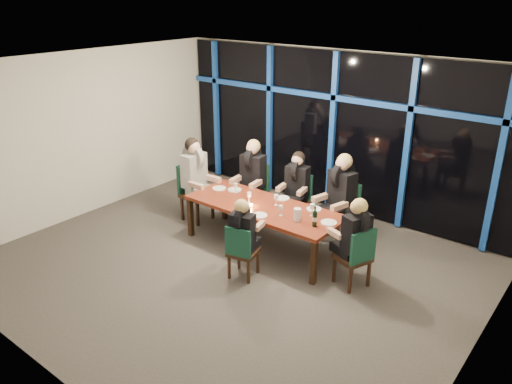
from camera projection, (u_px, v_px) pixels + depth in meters
room at (229, 140)px, 6.94m from camera, size 7.04×7.00×3.02m
window_wall at (334, 130)px, 9.24m from camera, size 6.86×0.43×2.94m
dining_table at (264, 209)px, 8.03m from camera, size 2.60×1.00×0.75m
chair_far_left at (255, 188)px, 9.19m from camera, size 0.53×0.53×1.02m
chair_far_mid at (298, 198)px, 8.87m from camera, size 0.51×0.51×0.95m
chair_far_right at (343, 209)px, 8.28m from camera, size 0.60×0.60×1.06m
chair_end_left at (193, 188)px, 9.11m from camera, size 0.49×0.49×1.06m
chair_end_right at (357, 255)px, 6.99m from camera, size 0.56×0.56×0.93m
chair_near_mid at (241, 250)px, 7.22m from camera, size 0.48×0.48×0.86m
diner_far_left at (252, 169)px, 8.97m from camera, size 0.54×0.66×1.00m
diner_far_mid at (297, 179)px, 8.67m from camera, size 0.51×0.63×0.93m
diner_far_right at (340, 186)px, 8.07m from camera, size 0.61×0.71×1.03m
diner_end_left at (195, 168)px, 8.90m from camera, size 0.66×0.52×1.03m
diner_end_right at (355, 229)px, 6.91m from camera, size 0.64×0.57×0.91m
diner_near_mid at (243, 226)px, 7.15m from camera, size 0.48×0.57×0.83m
plate_far_left at (235, 190)px, 8.61m from camera, size 0.24×0.24×0.01m
plate_far_mid at (282, 198)px, 8.27m from camera, size 0.24×0.24×0.01m
plate_far_right at (314, 209)px, 7.86m from camera, size 0.24×0.24×0.01m
plate_end_left at (219, 188)px, 8.67m from camera, size 0.24×0.24×0.01m
plate_end_right at (329, 223)px, 7.41m from camera, size 0.24×0.24×0.01m
plate_near_mid at (260, 215)px, 7.64m from camera, size 0.24×0.24×0.01m
wine_bottle at (315, 219)px, 7.26m from camera, size 0.07×0.07×0.32m
water_pitcher at (297, 215)px, 7.44m from camera, size 0.12×0.11×0.20m
tea_light at (251, 205)px, 7.97m from camera, size 0.05×0.05×0.03m
wine_glass_a at (249, 195)px, 8.04m from camera, size 0.07×0.07×0.19m
wine_glass_b at (276, 198)px, 7.97m from camera, size 0.07×0.07×0.18m
wine_glass_c at (281, 208)px, 7.60m from camera, size 0.07×0.07×0.17m
wine_glass_d at (236, 186)px, 8.47m from camera, size 0.06×0.06×0.17m
wine_glass_e at (312, 207)px, 7.60m from camera, size 0.07×0.07×0.19m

